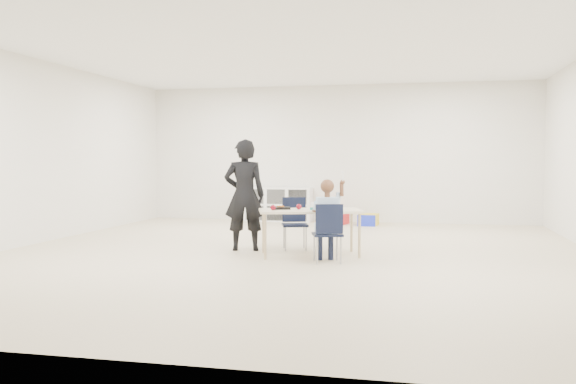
% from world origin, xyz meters
% --- Properties ---
extents(room, '(9.00, 9.02, 2.80)m').
position_xyz_m(room, '(0.00, 0.00, 1.40)').
color(room, beige).
rests_on(room, ground).
extents(table, '(1.47, 1.03, 0.61)m').
position_xyz_m(table, '(0.27, -0.07, 0.31)').
color(table, beige).
rests_on(table, ground).
extents(chair_near, '(0.44, 0.42, 0.73)m').
position_xyz_m(chair_near, '(0.57, -0.56, 0.37)').
color(chair_near, black).
rests_on(chair_near, ground).
extents(chair_far, '(0.44, 0.42, 0.73)m').
position_xyz_m(chair_far, '(-0.04, 0.42, 0.37)').
color(chair_far, black).
rests_on(chair_far, ground).
extents(child, '(0.61, 0.61, 1.16)m').
position_xyz_m(child, '(0.57, -0.56, 0.58)').
color(child, '#BCDCFF').
rests_on(child, chair_near).
extents(lunch_tray_near, '(0.26, 0.22, 0.03)m').
position_xyz_m(lunch_tray_near, '(0.37, 0.02, 0.63)').
color(lunch_tray_near, black).
rests_on(lunch_tray_near, table).
extents(lunch_tray_far, '(0.26, 0.22, 0.03)m').
position_xyz_m(lunch_tray_far, '(-0.11, -0.10, 0.63)').
color(lunch_tray_far, black).
rests_on(lunch_tray_far, table).
extents(milk_carton, '(0.09, 0.09, 0.10)m').
position_xyz_m(milk_carton, '(0.33, -0.20, 0.66)').
color(milk_carton, white).
rests_on(milk_carton, table).
extents(bread_roll, '(0.09, 0.09, 0.07)m').
position_xyz_m(bread_roll, '(0.56, -0.11, 0.65)').
color(bread_roll, tan).
rests_on(bread_roll, table).
extents(apple_near, '(0.07, 0.07, 0.07)m').
position_xyz_m(apple_near, '(0.12, -0.07, 0.65)').
color(apple_near, maroon).
rests_on(apple_near, table).
extents(apple_far, '(0.07, 0.07, 0.07)m').
position_xyz_m(apple_far, '(-0.19, -0.28, 0.65)').
color(apple_far, maroon).
rests_on(apple_far, table).
extents(cubby_shelf, '(1.40, 0.40, 0.70)m').
position_xyz_m(cubby_shelf, '(-1.20, 4.28, 0.35)').
color(cubby_shelf, white).
rests_on(cubby_shelf, ground).
extents(adult, '(0.64, 0.50, 1.55)m').
position_xyz_m(adult, '(-0.72, 0.20, 0.78)').
color(adult, black).
rests_on(adult, ground).
extents(bin_red, '(0.42, 0.49, 0.21)m').
position_xyz_m(bin_red, '(0.09, 3.98, 0.10)').
color(bin_red, red).
rests_on(bin_red, ground).
extents(bin_yellow, '(0.38, 0.47, 0.22)m').
position_xyz_m(bin_yellow, '(0.70, 3.91, 0.11)').
color(bin_yellow, yellow).
rests_on(bin_yellow, ground).
extents(bin_blue, '(0.35, 0.44, 0.22)m').
position_xyz_m(bin_blue, '(0.68, 3.86, 0.11)').
color(bin_blue, '#1B2DD1').
rests_on(bin_blue, ground).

